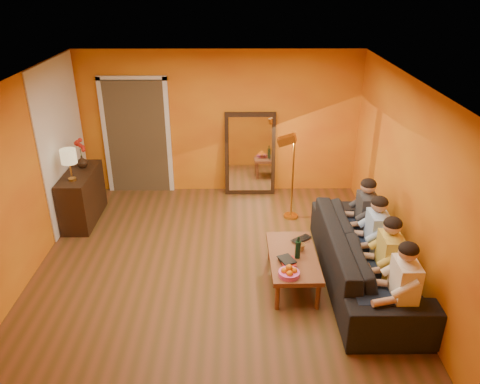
{
  "coord_description": "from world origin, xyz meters",
  "views": [
    {
      "loc": [
        0.31,
        -5.37,
        3.8
      ],
      "look_at": [
        0.35,
        0.5,
        1.0
      ],
      "focal_mm": 35.0,
      "sensor_mm": 36.0,
      "label": 1
    }
  ],
  "objects_px": {
    "person_mid_right": "(376,239)",
    "floor_lamp": "(293,178)",
    "mirror_frame": "(250,154)",
    "dog": "(365,294)",
    "person_far_left": "(403,291)",
    "vase": "(82,161)",
    "sofa": "(366,257)",
    "tumbler": "(301,247)",
    "sideboard": "(82,197)",
    "laptop": "(303,241)",
    "person_far_right": "(366,219)",
    "coffee_table": "(292,269)",
    "person_mid_left": "(388,263)",
    "table_lamp": "(70,165)",
    "wine_bottle": "(298,247)"
  },
  "relations": [
    {
      "from": "person_mid_right",
      "to": "floor_lamp",
      "type": "bearing_deg",
      "value": 117.88
    },
    {
      "from": "mirror_frame",
      "to": "dog",
      "type": "relative_size",
      "value": 2.08
    },
    {
      "from": "person_far_left",
      "to": "floor_lamp",
      "type": "bearing_deg",
      "value": 107.9
    },
    {
      "from": "floor_lamp",
      "to": "vase",
      "type": "distance_m",
      "value": 3.47
    },
    {
      "from": "sofa",
      "to": "tumbler",
      "type": "relative_size",
      "value": 25.65
    },
    {
      "from": "sideboard",
      "to": "vase",
      "type": "height_order",
      "value": "vase"
    },
    {
      "from": "dog",
      "to": "floor_lamp",
      "type": "bearing_deg",
      "value": 87.0
    },
    {
      "from": "sideboard",
      "to": "person_far_left",
      "type": "xyz_separation_m",
      "value": [
        4.37,
        -2.77,
        0.18
      ]
    },
    {
      "from": "floor_lamp",
      "to": "dog",
      "type": "bearing_deg",
      "value": -66.58
    },
    {
      "from": "person_far_left",
      "to": "laptop",
      "type": "distance_m",
      "value": 1.64
    },
    {
      "from": "person_mid_right",
      "to": "laptop",
      "type": "height_order",
      "value": "person_mid_right"
    },
    {
      "from": "sofa",
      "to": "laptop",
      "type": "height_order",
      "value": "sofa"
    },
    {
      "from": "floor_lamp",
      "to": "laptop",
      "type": "height_order",
      "value": "floor_lamp"
    },
    {
      "from": "sideboard",
      "to": "laptop",
      "type": "relative_size",
      "value": 3.91
    },
    {
      "from": "person_mid_right",
      "to": "person_far_right",
      "type": "bearing_deg",
      "value": 90.0
    },
    {
      "from": "person_far_left",
      "to": "vase",
      "type": "xyz_separation_m",
      "value": [
        -4.37,
        3.02,
        0.34
      ]
    },
    {
      "from": "person_far_right",
      "to": "vase",
      "type": "xyz_separation_m",
      "value": [
        -4.37,
        1.37,
        0.34
      ]
    },
    {
      "from": "coffee_table",
      "to": "tumbler",
      "type": "relative_size",
      "value": 11.7
    },
    {
      "from": "sofa",
      "to": "person_far_right",
      "type": "distance_m",
      "value": 0.7
    },
    {
      "from": "mirror_frame",
      "to": "tumbler",
      "type": "distance_m",
      "value": 2.81
    },
    {
      "from": "mirror_frame",
      "to": "person_far_left",
      "type": "distance_m",
      "value": 4.17
    },
    {
      "from": "person_mid_right",
      "to": "person_far_right",
      "type": "xyz_separation_m",
      "value": [
        0.0,
        0.55,
        0.0
      ]
    },
    {
      "from": "sofa",
      "to": "dog",
      "type": "height_order",
      "value": "sofa"
    },
    {
      "from": "person_mid_left",
      "to": "person_far_left",
      "type": "bearing_deg",
      "value": -90.0
    },
    {
      "from": "sofa",
      "to": "person_far_left",
      "type": "distance_m",
      "value": 1.03
    },
    {
      "from": "dog",
      "to": "vase",
      "type": "bearing_deg",
      "value": 129.85
    },
    {
      "from": "sofa",
      "to": "person_mid_right",
      "type": "height_order",
      "value": "person_mid_right"
    },
    {
      "from": "sideboard",
      "to": "person_mid_left",
      "type": "bearing_deg",
      "value": -26.94
    },
    {
      "from": "sideboard",
      "to": "floor_lamp",
      "type": "bearing_deg",
      "value": 0.88
    },
    {
      "from": "person_mid_right",
      "to": "laptop",
      "type": "distance_m",
      "value": 0.96
    },
    {
      "from": "table_lamp",
      "to": "vase",
      "type": "bearing_deg",
      "value": 90.0
    },
    {
      "from": "person_mid_left",
      "to": "wine_bottle",
      "type": "distance_m",
      "value": 1.12
    },
    {
      "from": "laptop",
      "to": "person_far_left",
      "type": "bearing_deg",
      "value": -92.67
    },
    {
      "from": "dog",
      "to": "person_mid_left",
      "type": "height_order",
      "value": "person_mid_left"
    },
    {
      "from": "laptop",
      "to": "table_lamp",
      "type": "bearing_deg",
      "value": 125.52
    },
    {
      "from": "dog",
      "to": "vase",
      "type": "distance_m",
      "value": 4.93
    },
    {
      "from": "floor_lamp",
      "to": "person_far_right",
      "type": "bearing_deg",
      "value": -41.56
    },
    {
      "from": "mirror_frame",
      "to": "tumbler",
      "type": "xyz_separation_m",
      "value": [
        0.61,
        -2.73,
        -0.29
      ]
    },
    {
      "from": "person_far_left",
      "to": "vase",
      "type": "distance_m",
      "value": 5.32
    },
    {
      "from": "vase",
      "to": "table_lamp",
      "type": "bearing_deg",
      "value": -90.0
    },
    {
      "from": "dog",
      "to": "tumbler",
      "type": "xyz_separation_m",
      "value": [
        -0.64,
        0.86,
        0.1
      ]
    },
    {
      "from": "wine_bottle",
      "to": "tumbler",
      "type": "relative_size",
      "value": 2.97
    },
    {
      "from": "floor_lamp",
      "to": "person_far_left",
      "type": "relative_size",
      "value": 1.18
    },
    {
      "from": "tumbler",
      "to": "vase",
      "type": "relative_size",
      "value": 0.53
    },
    {
      "from": "sofa",
      "to": "person_mid_left",
      "type": "height_order",
      "value": "person_mid_left"
    },
    {
      "from": "sofa",
      "to": "tumbler",
      "type": "xyz_separation_m",
      "value": [
        -0.84,
        0.12,
        0.08
      ]
    },
    {
      "from": "sofa",
      "to": "person_mid_left",
      "type": "distance_m",
      "value": 0.52
    },
    {
      "from": "coffee_table",
      "to": "person_far_right",
      "type": "xyz_separation_m",
      "value": [
        1.09,
        0.65,
        0.4
      ]
    },
    {
      "from": "mirror_frame",
      "to": "table_lamp",
      "type": "bearing_deg",
      "value": -153.68
    },
    {
      "from": "vase",
      "to": "mirror_frame",
      "type": "bearing_deg",
      "value": 16.57
    }
  ]
}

